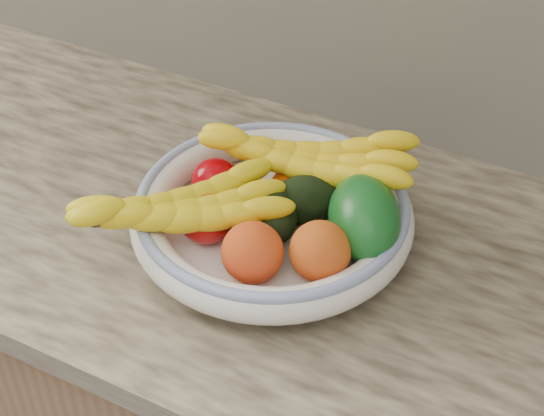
{
  "coord_description": "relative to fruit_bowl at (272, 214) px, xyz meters",
  "views": [
    {
      "loc": [
        0.4,
        0.89,
        1.69
      ],
      "look_at": [
        0.0,
        1.66,
        0.96
      ],
      "focal_mm": 55.0,
      "sensor_mm": 36.0,
      "label": 1
    }
  ],
  "objects": [
    {
      "name": "kitchen_counter",
      "position": [
        0.0,
        0.03,
        -0.48
      ],
      "size": [
        2.44,
        0.66,
        1.4
      ],
      "color": "brown",
      "rests_on": "ground"
    },
    {
      "name": "peach_right",
      "position": [
        0.1,
        -0.06,
        0.02
      ],
      "size": [
        0.09,
        0.09,
        0.08
      ],
      "primitive_type": "ellipsoid",
      "rotation": [
        0.0,
        0.0,
        0.2
      ],
      "color": "orange",
      "rests_on": "fruit_bowl"
    },
    {
      "name": "avocado_right",
      "position": [
        0.04,
        0.03,
        0.02
      ],
      "size": [
        0.12,
        0.12,
        0.07
      ],
      "primitive_type": "ellipsoid",
      "rotation": [
        0.0,
        0.0,
        -0.92
      ],
      "color": "black",
      "rests_on": "fruit_bowl"
    },
    {
      "name": "tomato_near_left",
      "position": [
        -0.07,
        -0.06,
        0.01
      ],
      "size": [
        0.1,
        0.1,
        0.07
      ],
      "primitive_type": "ellipsoid",
      "rotation": [
        0.0,
        0.0,
        0.39
      ],
      "color": "red",
      "rests_on": "fruit_bowl"
    },
    {
      "name": "avocado_center",
      "position": [
        0.01,
        -0.02,
        0.02
      ],
      "size": [
        0.1,
        0.11,
        0.06
      ],
      "primitive_type": "ellipsoid",
      "rotation": [
        0.0,
        0.0,
        0.54
      ],
      "color": "black",
      "rests_on": "fruit_bowl"
    },
    {
      "name": "fruit_bowl",
      "position": [
        0.0,
        0.0,
        0.0
      ],
      "size": [
        0.39,
        0.39,
        0.08
      ],
      "color": "white",
      "rests_on": "kitchen_counter"
    },
    {
      "name": "tomato_left",
      "position": [
        -0.1,
        0.01,
        0.01
      ],
      "size": [
        0.07,
        0.07,
        0.06
      ],
      "primitive_type": "ellipsoid",
      "rotation": [
        0.0,
        0.0,
        0.05
      ],
      "color": "#9E0007",
      "rests_on": "fruit_bowl"
    },
    {
      "name": "banana_bunch_front",
      "position": [
        -0.09,
        -0.09,
        0.03
      ],
      "size": [
        0.3,
        0.3,
        0.08
      ],
      "primitive_type": null,
      "rotation": [
        0.0,
        0.0,
        0.8
      ],
      "color": "yellow",
      "rests_on": "fruit_bowl"
    },
    {
      "name": "green_mango",
      "position": [
        0.13,
        0.02,
        0.03
      ],
      "size": [
        0.18,
        0.19,
        0.13
      ],
      "primitive_type": "ellipsoid",
      "rotation": [
        0.0,
        0.31,
        0.57
      ],
      "color": "#0E4F17",
      "rests_on": "fruit_bowl"
    },
    {
      "name": "clementine_back_left",
      "position": [
        -0.02,
        0.1,
        0.01
      ],
      "size": [
        0.06,
        0.06,
        0.05
      ],
      "primitive_type": "ellipsoid",
      "rotation": [
        0.0,
        0.0,
        -0.29
      ],
      "color": "#E44804",
      "rests_on": "fruit_bowl"
    },
    {
      "name": "banana_bunch_back",
      "position": [
        0.01,
        0.08,
        0.04
      ],
      "size": [
        0.34,
        0.2,
        0.09
      ],
      "primitive_type": null,
      "rotation": [
        0.0,
        0.0,
        0.26
      ],
      "color": "yellow",
      "rests_on": "fruit_bowl"
    },
    {
      "name": "peach_front",
      "position": [
        0.02,
        -0.1,
        0.02
      ],
      "size": [
        0.1,
        0.1,
        0.08
      ],
      "primitive_type": "ellipsoid",
      "rotation": [
        0.0,
        0.0,
        0.24
      ],
      "color": "orange",
      "rests_on": "fruit_bowl"
    },
    {
      "name": "clementine_back_right",
      "position": [
        0.04,
        0.1,
        0.01
      ],
      "size": [
        0.06,
        0.06,
        0.05
      ],
      "primitive_type": "ellipsoid",
      "rotation": [
        0.0,
        0.0,
        0.15
      ],
      "color": "#F96405",
      "rests_on": "fruit_bowl"
    },
    {
      "name": "clementine_back_mid",
      "position": [
        -0.0,
        0.06,
        0.01
      ],
      "size": [
        0.07,
        0.07,
        0.05
      ],
      "primitive_type": "ellipsoid",
      "rotation": [
        0.0,
        0.0,
        0.31
      ],
      "color": "#E55204",
      "rests_on": "fruit_bowl"
    }
  ]
}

